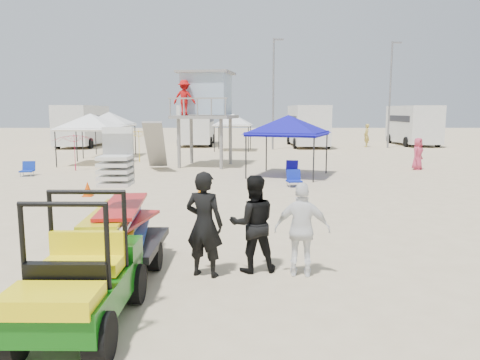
{
  "coord_description": "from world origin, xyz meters",
  "views": [
    {
      "loc": [
        0.47,
        -7.57,
        2.88
      ],
      "look_at": [
        0.5,
        3.0,
        1.3
      ],
      "focal_mm": 35.0,
      "sensor_mm": 36.0,
      "label": 1
    }
  ],
  "objects_px": {
    "lifeguard_tower": "(203,98)",
    "canopy_blue": "(288,118)",
    "surf_trailer": "(121,220)",
    "man_left": "(204,224)",
    "utility_cart": "(77,270)"
  },
  "relations": [
    {
      "from": "lifeguard_tower",
      "to": "canopy_blue",
      "type": "distance_m",
      "value": 5.61
    },
    {
      "from": "surf_trailer",
      "to": "canopy_blue",
      "type": "relative_size",
      "value": 0.64
    },
    {
      "from": "surf_trailer",
      "to": "canopy_blue",
      "type": "distance_m",
      "value": 13.13
    },
    {
      "from": "man_left",
      "to": "canopy_blue",
      "type": "distance_m",
      "value": 13.01
    },
    {
      "from": "utility_cart",
      "to": "canopy_blue",
      "type": "xyz_separation_m",
      "value": [
        4.29,
        14.64,
        1.7
      ]
    },
    {
      "from": "utility_cart",
      "to": "lifeguard_tower",
      "type": "height_order",
      "value": "lifeguard_tower"
    },
    {
      "from": "man_left",
      "to": "canopy_blue",
      "type": "relative_size",
      "value": 0.47
    },
    {
      "from": "surf_trailer",
      "to": "man_left",
      "type": "distance_m",
      "value": 1.54
    },
    {
      "from": "surf_trailer",
      "to": "lifeguard_tower",
      "type": "height_order",
      "value": "lifeguard_tower"
    },
    {
      "from": "utility_cart",
      "to": "man_left",
      "type": "xyz_separation_m",
      "value": [
        1.52,
        2.03,
        0.1
      ]
    },
    {
      "from": "utility_cart",
      "to": "canopy_blue",
      "type": "distance_m",
      "value": 15.35
    },
    {
      "from": "utility_cart",
      "to": "surf_trailer",
      "type": "xyz_separation_m",
      "value": [
        0.0,
        2.33,
        0.11
      ]
    },
    {
      "from": "canopy_blue",
      "to": "man_left",
      "type": "bearing_deg",
      "value": -102.38
    },
    {
      "from": "surf_trailer",
      "to": "utility_cart",
      "type": "bearing_deg",
      "value": -90.11
    },
    {
      "from": "man_left",
      "to": "canopy_blue",
      "type": "height_order",
      "value": "canopy_blue"
    }
  ]
}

